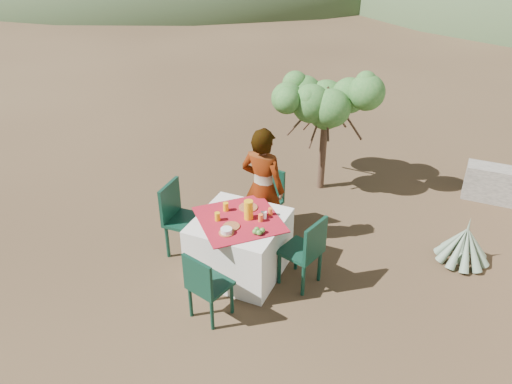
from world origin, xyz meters
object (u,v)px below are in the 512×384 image
Objects in this scene: chair_near at (205,284)px; chair_right at (306,250)px; chair_far at (267,198)px; juice_pitcher at (249,210)px; chair_left at (179,216)px; person at (263,188)px; agave at (464,245)px; shrub_tree at (330,107)px; table at (240,245)px.

chair_right reaches higher than chair_near.
juice_pitcher is (0.16, -0.93, 0.38)m from chair_far.
person is (0.89, 0.62, 0.28)m from chair_left.
chair_far is 2.62m from agave.
shrub_tree reaches higher than juice_pitcher.
chair_far is at bearing 93.47° from table.
agave is (2.53, 1.32, -0.14)m from table.
chair_far is 0.93× the size of chair_left.
chair_far is 3.79× the size of juice_pitcher.
agave is 2.81m from juice_pitcher.
chair_right is (0.89, -0.92, 0.01)m from chair_far.
table is 1.79× the size of agave.
chair_right is at bearing 148.26° from person.
table is at bearing -149.61° from juice_pitcher.
table is 1.40× the size of chair_right.
chair_far is 1.02m from juice_pitcher.
chair_near is 3.54m from shrub_tree.
chair_left reaches higher than chair_near.
chair_near is 3.58× the size of juice_pitcher.
shrub_tree is at bearing -28.77° from chair_left.
chair_left is at bearing -116.38° from shrub_tree.
chair_left is at bearing 176.21° from table.
chair_left is (-0.88, 0.06, 0.17)m from table.
table is 1.00m from chair_far.
chair_far is 1.90m from chair_near.
chair_right reaches higher than table.
table is 0.78× the size of person.
chair_near is 3.36m from agave.
agave is at bearing -28.28° from shrub_tree.
person is at bearing -100.01° from shrub_tree.
table is at bearing -70.01° from chair_right.
chair_left is 3.65m from agave.
chair_left reaches higher than chair_far.
chair_far is (-0.06, 0.99, 0.13)m from table.
person is (-0.82, 0.62, 0.32)m from chair_right.
chair_left reaches higher than chair_right.
person reaches higher than chair_near.
chair_far is 0.55× the size of person.
table is 2.71m from shrub_tree.
chair_far reaches higher than chair_near.
chair_right is at bearing -143.49° from agave.
chair_left is 0.59× the size of person.
shrub_tree is at bearing 86.03° from chair_far.
chair_left is at bearing -32.15° from chair_near.
chair_near is at bearing -76.78° from chair_far.
chair_near reaches higher than agave.
agave is (2.52, 0.64, -0.59)m from person.
table is 0.51m from juice_pitcher.
shrub_tree is at bearing -80.41° from chair_near.
chair_near is at bearing -94.04° from juice_pitcher.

